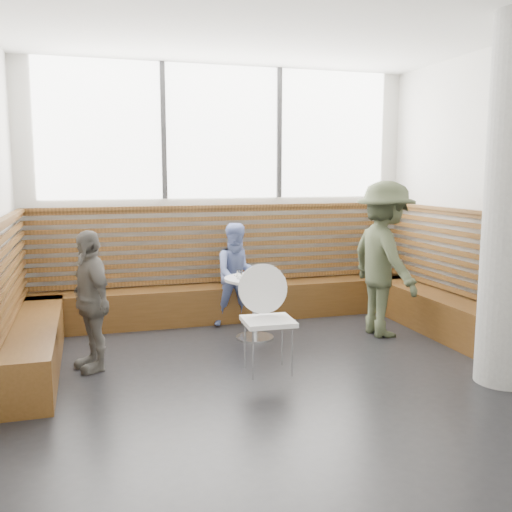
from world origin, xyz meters
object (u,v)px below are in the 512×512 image
object	(u,v)px
adult_man	(384,259)
child_back	(238,275)
child_left	(91,300)
cafe_table	(255,295)
cafe_chair	(266,309)

from	to	relation	value
adult_man	child_back	distance (m)	1.75
child_left	child_back	bearing A→B (deg)	104.13
child_back	cafe_table	bearing A→B (deg)	-86.69
cafe_chair	child_left	xyz separation A→B (m)	(-1.59, 0.50, 0.08)
child_left	cafe_chair	bearing A→B (deg)	54.12
adult_man	child_back	bearing A→B (deg)	58.16
cafe_table	child_left	world-z (taller)	child_left
cafe_table	adult_man	bearing A→B (deg)	-10.32
cafe_table	adult_man	distance (m)	1.54
cafe_table	adult_man	world-z (taller)	adult_man
cafe_chair	child_back	world-z (taller)	child_back
child_back	child_left	xyz separation A→B (m)	(-1.74, -1.12, 0.04)
cafe_table	child_left	distance (m)	1.86
cafe_table	child_back	xyz separation A→B (m)	(-0.04, 0.60, 0.13)
child_back	adult_man	bearing A→B (deg)	-30.12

